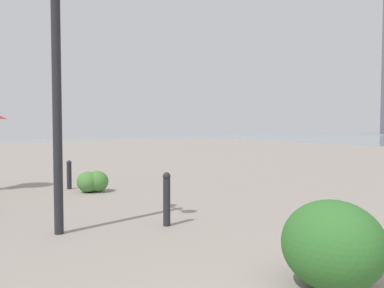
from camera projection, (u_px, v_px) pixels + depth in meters
name	position (u px, v px, depth m)	size (l,w,h in m)	color
lamppost	(56.00, 62.00, 6.24)	(0.98, 0.28, 3.93)	#232328
bollard_near	(167.00, 198.00, 6.84)	(0.13, 0.13, 0.90)	#232328
bollard_mid	(69.00, 174.00, 10.66)	(0.13, 0.13, 0.75)	#232328
shrub_low	(88.00, 182.00, 10.17)	(0.60, 0.54, 0.51)	#477F38
shrub_round	(333.00, 245.00, 4.23)	(1.09, 0.98, 0.92)	#2D6628
shrub_wide	(97.00, 181.00, 10.24)	(0.61, 0.55, 0.52)	#477F38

